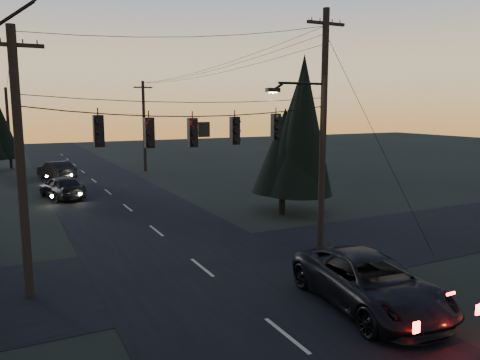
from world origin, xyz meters
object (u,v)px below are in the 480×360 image
utility_pole_far_l (12,168)px  suv_near (370,283)px  utility_pole_right (320,249)px  utility_pole_far_r (146,171)px  evergreen_right (283,136)px  sedan_oncoming_a (62,187)px  sedan_oncoming_b (56,170)px  utility_pole_left (30,296)px

utility_pole_far_l → suv_near: size_ratio=1.39×
utility_pole_right → utility_pole_far_l: bearing=107.7°
utility_pole_right → suv_near: bearing=-112.3°
utility_pole_far_r → evergreen_right: bearing=-84.7°
evergreen_right → suv_near: (-4.29, -11.96, -3.67)m
sedan_oncoming_a → sedan_oncoming_b: sedan_oncoming_a is taller
evergreen_right → suv_near: bearing=-109.7°
utility_pole_far_r → evergreen_right: (1.99, -21.66, 4.47)m
utility_pole_far_r → evergreen_right: evergreen_right is taller
utility_pole_right → sedan_oncoming_a: (-8.70, 16.97, 0.78)m
utility_pole_right → suv_near: (-2.30, -5.62, 0.80)m
utility_pole_right → sedan_oncoming_b: 27.61m
utility_pole_left → evergreen_right: size_ratio=1.10×
utility_pole_far_l → sedan_oncoming_a: bearing=-81.6°
utility_pole_right → suv_near: 6.12m
utility_pole_far_r → utility_pole_far_l: utility_pole_far_r is taller
utility_pole_left → utility_pole_far_r: bearing=67.7°
utility_pole_right → utility_pole_left: 11.50m
utility_pole_right → sedan_oncoming_a: utility_pole_right is taller
sedan_oncoming_b → sedan_oncoming_a: bearing=68.3°
utility_pole_far_l → sedan_oncoming_b: 10.23m
utility_pole_right → utility_pole_far_r: (0.00, 28.00, 0.00)m
utility_pole_far_l → evergreen_right: 32.89m
evergreen_right → utility_pole_left: bearing=-154.8°
utility_pole_left → sedan_oncoming_b: size_ratio=1.86×
utility_pole_far_l → sedan_oncoming_a: utility_pole_far_l is taller
sedan_oncoming_b → utility_pole_far_l: bearing=-89.4°
utility_pole_right → utility_pole_far_l: 37.79m
utility_pole_far_r → sedan_oncoming_b: size_ratio=1.86×
utility_pole_far_l → utility_pole_far_r: bearing=-34.8°
utility_pole_far_r → sedan_oncoming_b: 8.37m
utility_pole_right → sedan_oncoming_b: utility_pole_right is taller
utility_pole_far_l → sedan_oncoming_b: utility_pole_far_l is taller
utility_pole_far_r → evergreen_right: 22.21m
suv_near → sedan_oncoming_a: 23.48m
evergreen_right → suv_near: 13.22m
utility_pole_left → evergreen_right: 15.56m
suv_near → utility_pole_far_l: bearing=108.5°
utility_pole_left → suv_near: 10.81m
utility_pole_far_r → utility_pole_far_l: size_ratio=1.06×
utility_pole_left → suv_near: utility_pole_left is taller
utility_pole_right → utility_pole_left: (-11.50, 0.00, 0.00)m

